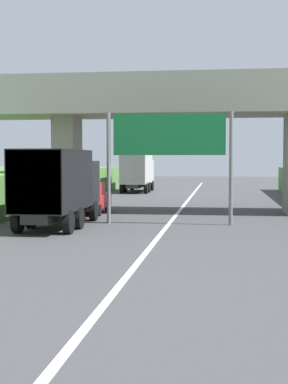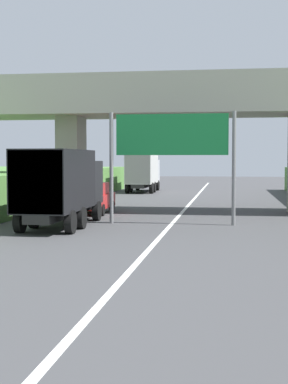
{
  "view_description": "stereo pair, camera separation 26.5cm",
  "coord_description": "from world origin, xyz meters",
  "views": [
    {
      "loc": [
        2.4,
        0.6,
        3.04
      ],
      "look_at": [
        0.0,
        18.44,
        2.0
      ],
      "focal_mm": 53.65,
      "sensor_mm": 36.0,
      "label": 1
    },
    {
      "loc": [
        2.66,
        0.64,
        3.04
      ],
      "look_at": [
        0.0,
        18.44,
        2.0
      ],
      "focal_mm": 53.65,
      "sensor_mm": 36.0,
      "label": 2
    }
  ],
  "objects": [
    {
      "name": "truck_black",
      "position": [
        -4.78,
        25.32,
        1.93
      ],
      "size": [
        2.44,
        7.3,
        3.44
      ],
      "color": "black",
      "rests_on": "ground"
    },
    {
      "name": "lane_centre_stripe",
      "position": [
        0.0,
        26.82,
        0.0
      ],
      "size": [
        0.2,
        93.64,
        0.01
      ],
      "primitive_type": "cube",
      "color": "white",
      "rests_on": "ground"
    },
    {
      "name": "car_red",
      "position": [
        -4.88,
        31.64,
        0.86
      ],
      "size": [
        1.86,
        4.1,
        1.72
      ],
      "color": "red",
      "rests_on": "ground"
    },
    {
      "name": "overhead_highway_sign",
      "position": [
        0.0,
        27.1,
        3.84
      ],
      "size": [
        5.88,
        0.18,
        5.22
      ],
      "color": "slate",
      "rests_on": "ground"
    },
    {
      "name": "truck_silver",
      "position": [
        -5.19,
        52.58,
        1.93
      ],
      "size": [
        2.44,
        7.3,
        3.44
      ],
      "color": "black",
      "rests_on": "ground"
    },
    {
      "name": "overpass_bridge",
      "position": [
        0.0,
        33.52,
        5.81
      ],
      "size": [
        40.0,
        4.8,
        7.72
      ],
      "color": "#9E998E",
      "rests_on": "ground"
    }
  ]
}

